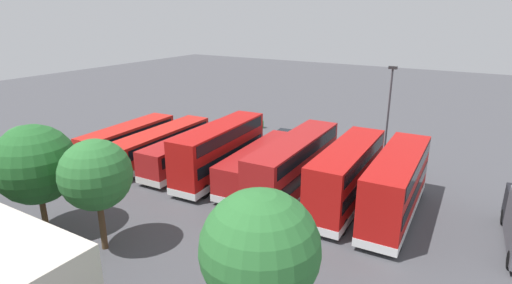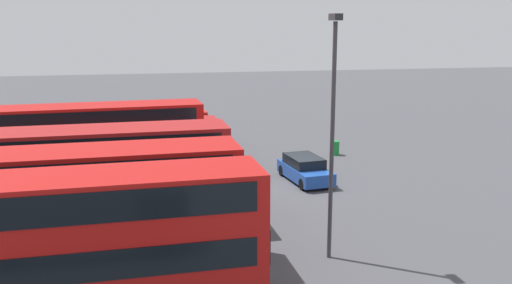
{
  "view_description": "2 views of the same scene",
  "coord_description": "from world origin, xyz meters",
  "px_view_note": "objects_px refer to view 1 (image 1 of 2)",
  "views": [
    {
      "loc": [
        -17.34,
        36.44,
        13.52
      ],
      "look_at": [
        2.15,
        3.9,
        1.27
      ],
      "focal_mm": 28.5,
      "sensor_mm": 36.0,
      "label": 1
    },
    {
      "loc": [
        -29.06,
        8.27,
        8.93
      ],
      "look_at": [
        2.88,
        1.65,
        1.92
      ],
      "focal_mm": 39.82,
      "sensor_mm": 36.0,
      "label": 2
    }
  ],
  "objects_px": {
    "bus_single_deck_sixth": "(193,149)",
    "bus_double_decker_third": "(294,166)",
    "bus_double_decker_fifth": "(220,150)",
    "car_hatchback_silver": "(290,138)",
    "bus_double_decker_near_end": "(396,184)",
    "bus_single_deck_far_end": "(129,139)",
    "bus_single_deck_fourth": "(260,164)",
    "waste_bin_yellow": "(261,124)",
    "lamp_post_tall": "(388,112)",
    "bus_single_deck_seventh": "(162,143)",
    "bus_double_decker_second": "(347,175)"
  },
  "relations": [
    {
      "from": "bus_double_decker_second",
      "to": "car_hatchback_silver",
      "type": "relative_size",
      "value": 2.46
    },
    {
      "from": "bus_single_deck_seventh",
      "to": "bus_single_deck_far_end",
      "type": "xyz_separation_m",
      "value": [
        3.81,
        0.62,
        -0.0
      ]
    },
    {
      "from": "bus_single_deck_seventh",
      "to": "car_hatchback_silver",
      "type": "distance_m",
      "value": 13.4
    },
    {
      "from": "bus_double_decker_near_end",
      "to": "car_hatchback_silver",
      "type": "bearing_deg",
      "value": -39.25
    },
    {
      "from": "bus_single_deck_fourth",
      "to": "waste_bin_yellow",
      "type": "distance_m",
      "value": 16.42
    },
    {
      "from": "bus_double_decker_fifth",
      "to": "bus_single_deck_far_end",
      "type": "distance_m",
      "value": 11.07
    },
    {
      "from": "bus_single_deck_sixth",
      "to": "lamp_post_tall",
      "type": "bearing_deg",
      "value": -151.51
    },
    {
      "from": "bus_single_deck_fourth",
      "to": "bus_single_deck_sixth",
      "type": "xyz_separation_m",
      "value": [
        7.05,
        -0.11,
        0.0
      ]
    },
    {
      "from": "car_hatchback_silver",
      "to": "bus_single_deck_fourth",
      "type": "bearing_deg",
      "value": 102.79
    },
    {
      "from": "bus_single_deck_far_end",
      "to": "car_hatchback_silver",
      "type": "relative_size",
      "value": 2.5
    },
    {
      "from": "bus_double_decker_second",
      "to": "lamp_post_tall",
      "type": "relative_size",
      "value": 1.18
    },
    {
      "from": "bus_single_deck_sixth",
      "to": "bus_single_deck_fourth",
      "type": "bearing_deg",
      "value": 179.11
    },
    {
      "from": "bus_double_decker_near_end",
      "to": "bus_single_deck_sixth",
      "type": "distance_m",
      "value": 18.01
    },
    {
      "from": "bus_single_deck_fourth",
      "to": "bus_double_decker_fifth",
      "type": "xyz_separation_m",
      "value": [
        3.41,
        0.77,
        0.83
      ]
    },
    {
      "from": "car_hatchback_silver",
      "to": "lamp_post_tall",
      "type": "xyz_separation_m",
      "value": [
        -10.35,
        2.1,
        4.58
      ]
    },
    {
      "from": "bus_double_decker_fifth",
      "to": "car_hatchback_silver",
      "type": "distance_m",
      "value": 11.33
    },
    {
      "from": "bus_single_deck_sixth",
      "to": "bus_double_decker_third",
      "type": "bearing_deg",
      "value": 174.66
    },
    {
      "from": "bus_double_decker_second",
      "to": "bus_single_deck_seventh",
      "type": "bearing_deg",
      "value": -1.27
    },
    {
      "from": "bus_single_deck_fourth",
      "to": "car_hatchback_silver",
      "type": "xyz_separation_m",
      "value": [
        2.35,
        -10.37,
        -0.92
      ]
    },
    {
      "from": "bus_double_decker_fifth",
      "to": "bus_single_deck_fourth",
      "type": "bearing_deg",
      "value": -167.28
    },
    {
      "from": "bus_double_decker_near_end",
      "to": "bus_single_deck_far_end",
      "type": "xyz_separation_m",
      "value": [
        25.38,
        0.26,
        -0.83
      ]
    },
    {
      "from": "bus_single_deck_fourth",
      "to": "bus_double_decker_third",
      "type": "bearing_deg",
      "value": 166.02
    },
    {
      "from": "bus_double_decker_third",
      "to": "lamp_post_tall",
      "type": "height_order",
      "value": "lamp_post_tall"
    },
    {
      "from": "bus_single_deck_seventh",
      "to": "lamp_post_tall",
      "type": "bearing_deg",
      "value": -155.76
    },
    {
      "from": "bus_double_decker_second",
      "to": "bus_double_decker_fifth",
      "type": "bearing_deg",
      "value": 1.32
    },
    {
      "from": "car_hatchback_silver",
      "to": "waste_bin_yellow",
      "type": "height_order",
      "value": "car_hatchback_silver"
    },
    {
      "from": "bus_double_decker_fifth",
      "to": "car_hatchback_silver",
      "type": "relative_size",
      "value": 2.51
    },
    {
      "from": "lamp_post_tall",
      "to": "car_hatchback_silver",
      "type": "bearing_deg",
      "value": -11.47
    },
    {
      "from": "bus_single_deck_seventh",
      "to": "waste_bin_yellow",
      "type": "bearing_deg",
      "value": -99.88
    },
    {
      "from": "bus_double_decker_third",
      "to": "bus_single_deck_fourth",
      "type": "xyz_separation_m",
      "value": [
        3.53,
        -0.88,
        -0.83
      ]
    },
    {
      "from": "bus_double_decker_third",
      "to": "lamp_post_tall",
      "type": "xyz_separation_m",
      "value": [
        -4.47,
        -9.15,
        2.83
      ]
    },
    {
      "from": "bus_double_decker_third",
      "to": "waste_bin_yellow",
      "type": "xyz_separation_m",
      "value": [
        11.67,
        -15.08,
        -1.98
      ]
    },
    {
      "from": "bus_double_decker_third",
      "to": "lamp_post_tall",
      "type": "distance_m",
      "value": 10.57
    },
    {
      "from": "bus_single_deck_fourth",
      "to": "bus_single_deck_sixth",
      "type": "relative_size",
      "value": 0.91
    },
    {
      "from": "bus_single_deck_fourth",
      "to": "waste_bin_yellow",
      "type": "height_order",
      "value": "bus_single_deck_fourth"
    },
    {
      "from": "bus_double_decker_third",
      "to": "car_hatchback_silver",
      "type": "bearing_deg",
      "value": -62.4
    },
    {
      "from": "bus_double_decker_fifth",
      "to": "waste_bin_yellow",
      "type": "xyz_separation_m",
      "value": [
        4.73,
        -14.98,
        -1.97
      ]
    },
    {
      "from": "car_hatchback_silver",
      "to": "lamp_post_tall",
      "type": "bearing_deg",
      "value": 168.53
    },
    {
      "from": "bus_single_deck_seventh",
      "to": "bus_single_deck_fourth",
      "type": "bearing_deg",
      "value": -179.37
    },
    {
      "from": "bus_double_decker_near_end",
      "to": "car_hatchback_silver",
      "type": "height_order",
      "value": "bus_double_decker_near_end"
    },
    {
      "from": "bus_double_decker_third",
      "to": "bus_single_deck_far_end",
      "type": "height_order",
      "value": "bus_double_decker_third"
    },
    {
      "from": "bus_single_deck_sixth",
      "to": "bus_double_decker_second",
      "type": "bearing_deg",
      "value": 177.52
    },
    {
      "from": "bus_double_decker_near_end",
      "to": "lamp_post_tall",
      "type": "xyz_separation_m",
      "value": [
        2.94,
        -8.76,
        2.83
      ]
    },
    {
      "from": "bus_double_decker_near_end",
      "to": "bus_single_deck_seventh",
      "type": "distance_m",
      "value": 21.59
    },
    {
      "from": "bus_single_deck_far_end",
      "to": "lamp_post_tall",
      "type": "height_order",
      "value": "lamp_post_tall"
    },
    {
      "from": "bus_single_deck_far_end",
      "to": "car_hatchback_silver",
      "type": "height_order",
      "value": "bus_single_deck_far_end"
    },
    {
      "from": "bus_double_decker_third",
      "to": "bus_single_deck_seventh",
      "type": "height_order",
      "value": "bus_double_decker_third"
    },
    {
      "from": "bus_double_decker_near_end",
      "to": "bus_single_deck_far_end",
      "type": "height_order",
      "value": "bus_double_decker_near_end"
    },
    {
      "from": "bus_single_deck_sixth",
      "to": "car_hatchback_silver",
      "type": "bearing_deg",
      "value": -114.57
    },
    {
      "from": "waste_bin_yellow",
      "to": "bus_single_deck_far_end",
      "type": "bearing_deg",
      "value": 67.13
    }
  ]
}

